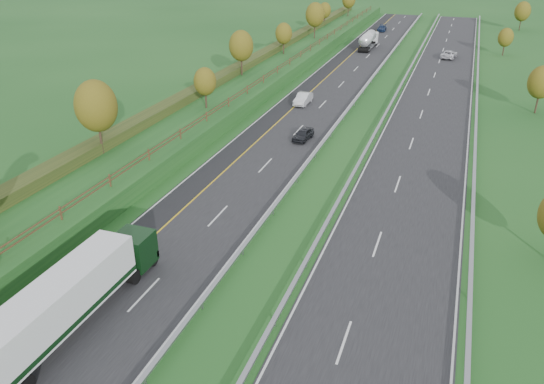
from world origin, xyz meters
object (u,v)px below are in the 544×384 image
at_px(road_tanker, 368,40).
at_px(car_silver_mid, 303,99).
at_px(box_lorry, 67,300).
at_px(car_dark_near, 303,134).
at_px(car_oncoming, 449,54).
at_px(car_small_far, 382,28).

height_order(road_tanker, car_silver_mid, road_tanker).
height_order(box_lorry, car_dark_near, box_lorry).
bearing_deg(road_tanker, car_silver_mid, -91.56).
distance_m(car_silver_mid, car_oncoming, 44.07).
bearing_deg(car_silver_mid, road_tanker, 89.22).
distance_m(car_silver_mid, car_small_far, 68.53).
xyz_separation_m(road_tanker, car_silver_mid, (-1.22, -44.86, -1.03)).
bearing_deg(road_tanker, car_small_far, 91.93).
relative_size(car_dark_near, car_small_far, 0.81).
relative_size(box_lorry, car_oncoming, 2.96).
height_order(car_dark_near, car_small_far, car_small_far).
relative_size(car_dark_near, car_oncoming, 0.73).
bearing_deg(car_small_far, box_lorry, -91.70).
height_order(car_silver_mid, car_small_far, car_silver_mid).
bearing_deg(box_lorry, car_small_far, 90.06).
xyz_separation_m(box_lorry, road_tanker, (0.68, 96.75, -0.47)).
xyz_separation_m(road_tanker, car_oncoming, (17.04, -4.75, -1.06)).
bearing_deg(road_tanker, box_lorry, -90.40).
relative_size(road_tanker, car_small_far, 2.27).
relative_size(road_tanker, car_oncoming, 2.04).
xyz_separation_m(box_lorry, car_dark_near, (3.75, 37.58, -1.61)).
bearing_deg(car_oncoming, box_lorry, 86.73).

